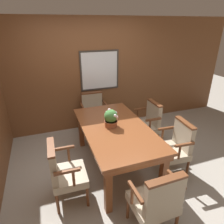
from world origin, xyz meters
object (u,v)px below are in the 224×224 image
(chair_right_near, at_px, (176,145))
(potted_plant, at_px, (111,118))
(chair_head_near, at_px, (157,200))
(chair_right_far, at_px, (148,122))
(chair_left_near, at_px, (64,171))
(dining_table, at_px, (115,132))
(chair_head_far, at_px, (93,111))

(chair_right_near, relative_size, potted_plant, 2.98)
(chair_right_near, bearing_deg, chair_head_near, -41.38)
(chair_head_near, relative_size, chair_right_far, 1.00)
(chair_left_near, bearing_deg, dining_table, -62.13)
(chair_head_near, height_order, chair_head_far, same)
(chair_head_near, distance_m, chair_head_far, 2.62)
(dining_table, distance_m, chair_head_near, 1.30)
(dining_table, xyz_separation_m, chair_head_near, (0.01, -1.29, -0.18))
(chair_head_near, bearing_deg, chair_left_near, -43.76)
(chair_head_far, distance_m, potted_plant, 1.36)
(potted_plant, bearing_deg, chair_right_near, -27.38)
(chair_right_near, xyz_separation_m, potted_plant, (-0.94, 0.49, 0.42))
(dining_table, bearing_deg, potted_plant, 140.05)
(chair_right_near, distance_m, potted_plant, 1.14)
(chair_head_near, relative_size, chair_head_far, 1.00)
(chair_head_far, bearing_deg, chair_head_near, -87.76)
(chair_head_far, relative_size, potted_plant, 2.98)
(chair_left_near, bearing_deg, chair_head_far, -24.59)
(chair_head_near, xyz_separation_m, chair_head_far, (-0.03, 2.62, 0.00))
(chair_right_near, bearing_deg, dining_table, -112.17)
(chair_right_far, bearing_deg, chair_left_near, -62.75)
(chair_right_far, distance_m, chair_head_far, 1.26)
(chair_right_far, xyz_separation_m, potted_plant, (-0.92, -0.40, 0.42))
(chair_right_far, bearing_deg, chair_head_far, -134.47)
(potted_plant, bearing_deg, dining_table, -39.95)
(chair_left_near, height_order, chair_right_near, same)
(dining_table, distance_m, chair_right_near, 1.00)
(chair_right_far, relative_size, chair_left_near, 1.00)
(dining_table, xyz_separation_m, chair_right_far, (0.87, 0.45, -0.18))
(chair_head_near, height_order, chair_right_far, same)
(dining_table, xyz_separation_m, chair_left_near, (-0.90, -0.44, -0.18))
(dining_table, bearing_deg, chair_head_near, -89.39)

